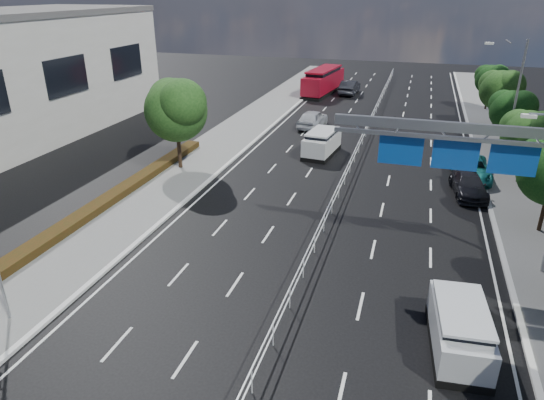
% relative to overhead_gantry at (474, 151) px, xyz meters
% --- Properties ---
extents(ground, '(160.00, 160.00, 0.00)m').
position_rel_overhead_gantry_xyz_m(ground, '(-6.74, -10.05, -5.61)').
color(ground, black).
rests_on(ground, ground).
extents(kerb_near, '(0.25, 140.00, 0.15)m').
position_rel_overhead_gantry_xyz_m(kerb_near, '(-15.74, -10.05, -5.54)').
color(kerb_near, silver).
rests_on(kerb_near, ground).
extents(median_fence, '(0.05, 85.00, 1.02)m').
position_rel_overhead_gantry_xyz_m(median_fence, '(-6.74, 12.45, -5.08)').
color(median_fence, silver).
rests_on(median_fence, ground).
extents(hedge_near, '(1.00, 36.00, 0.44)m').
position_rel_overhead_gantry_xyz_m(hedge_near, '(-20.04, -5.05, -5.25)').
color(hedge_near, black).
rests_on(hedge_near, sidewalk_near).
extents(overhead_gantry, '(10.24, 0.38, 7.45)m').
position_rel_overhead_gantry_xyz_m(overhead_gantry, '(0.00, 0.00, 0.00)').
color(overhead_gantry, gray).
rests_on(overhead_gantry, ground).
extents(streetlight_far, '(2.78, 2.40, 9.00)m').
position_rel_overhead_gantry_xyz_m(streetlight_far, '(3.76, 15.95, -0.40)').
color(streetlight_far, gray).
rests_on(streetlight_far, ground).
extents(near_tree_back, '(4.84, 4.51, 6.69)m').
position_rel_overhead_gantry_xyz_m(near_tree_back, '(-18.68, 7.92, -1.00)').
color(near_tree_back, black).
rests_on(near_tree_back, ground).
extents(far_tree_e, '(3.63, 3.38, 5.13)m').
position_rel_overhead_gantry_xyz_m(far_tree_e, '(4.51, 11.93, -2.05)').
color(far_tree_e, black).
rests_on(far_tree_e, ground).
extents(far_tree_f, '(3.52, 3.28, 5.02)m').
position_rel_overhead_gantry_xyz_m(far_tree_f, '(4.50, 19.43, -2.12)').
color(far_tree_f, black).
rests_on(far_tree_f, ground).
extents(far_tree_g, '(3.96, 3.69, 5.45)m').
position_rel_overhead_gantry_xyz_m(far_tree_g, '(4.51, 26.92, -1.85)').
color(far_tree_g, black).
rests_on(far_tree_g, ground).
extents(far_tree_h, '(3.41, 3.18, 4.91)m').
position_rel_overhead_gantry_xyz_m(far_tree_h, '(4.50, 34.43, -2.18)').
color(far_tree_h, black).
rests_on(far_tree_h, ground).
extents(white_minivan, '(2.44, 4.70, 1.96)m').
position_rel_overhead_gantry_xyz_m(white_minivan, '(-9.52, 14.22, -4.64)').
color(white_minivan, black).
rests_on(white_minivan, ground).
extents(red_bus, '(3.65, 10.46, 3.06)m').
position_rel_overhead_gantry_xyz_m(red_bus, '(-14.24, 38.42, -4.01)').
color(red_bus, black).
rests_on(red_bus, ground).
extents(near_car_silver, '(2.39, 5.03, 1.66)m').
position_rel_overhead_gantry_xyz_m(near_car_silver, '(-11.99, 22.07, -4.78)').
color(near_car_silver, '#B7B9BF').
rests_on(near_car_silver, ground).
extents(near_car_dark, '(2.09, 5.26, 1.70)m').
position_rel_overhead_gantry_xyz_m(near_car_dark, '(-10.97, 38.78, -4.75)').
color(near_car_dark, black).
rests_on(near_car_dark, ground).
extents(silver_minivan, '(2.22, 4.51, 1.81)m').
position_rel_overhead_gantry_xyz_m(silver_minivan, '(-0.24, -6.64, -4.71)').
color(silver_minivan, black).
rests_on(silver_minivan, ground).
extents(parked_car_teal, '(2.63, 5.39, 1.47)m').
position_rel_overhead_gantry_xyz_m(parked_car_teal, '(1.41, 11.95, -4.87)').
color(parked_car_teal, '#197171').
rests_on(parked_car_teal, ground).
extents(parked_car_dark, '(2.44, 4.81, 1.34)m').
position_rel_overhead_gantry_xyz_m(parked_car_dark, '(1.09, 8.95, -4.94)').
color(parked_car_dark, black).
rests_on(parked_car_dark, ground).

